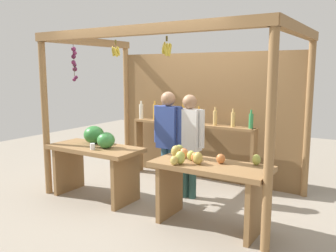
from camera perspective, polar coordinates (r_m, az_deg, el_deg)
The scene contains 7 objects.
ground_plane at distance 5.54m, azimuth 1.08°, elevation -10.88°, with size 12.00×12.00×0.00m, color gray.
market_stall at distance 5.65m, azimuth 3.55°, elevation 3.97°, with size 3.50×2.05×2.41m.
fruit_counter_left at distance 5.36m, azimuth -11.45°, elevation -4.41°, with size 1.42×0.68×1.04m.
fruit_counter_right at distance 4.34m, azimuth 6.39°, elevation -8.27°, with size 1.42×0.66×0.94m.
bottle_shelf_unit at distance 6.01m, azimuth 3.54°, elevation -1.28°, with size 2.24×0.22×1.34m.
vendor_man at distance 5.27m, azimuth 0.02°, elevation -1.34°, with size 0.48×0.21×1.57m.
vendor_woman at distance 5.18m, azimuth 3.45°, elevation -1.81°, with size 0.48×0.21×1.53m.
Camera 1 is at (2.68, -4.47, 1.88)m, focal length 38.02 mm.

